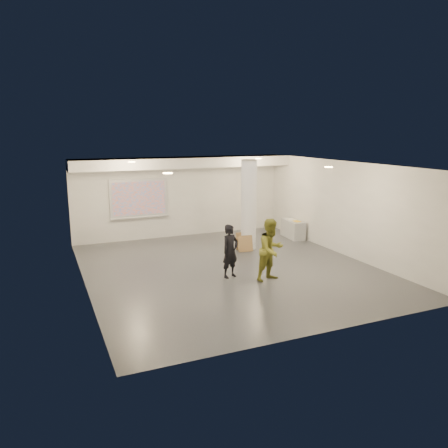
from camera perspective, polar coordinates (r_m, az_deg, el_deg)
name	(u,v)px	position (r m, az deg, el deg)	size (l,w,h in m)	color
floor	(229,269)	(12.73, 0.72, -5.86)	(8.00, 9.00, 0.01)	#35393D
ceiling	(230,165)	(12.15, 0.75, 7.74)	(8.00, 9.00, 0.01)	silver
wall_back	(181,197)	(16.51, -5.65, 3.57)	(8.00, 0.01, 3.00)	silver
wall_front	(326,260)	(8.56, 13.12, -4.63)	(8.00, 0.01, 3.00)	silver
wall_left	(82,230)	(11.36, -18.03, -0.81)	(0.01, 9.00, 3.00)	silver
wall_right	(344,208)	(14.42, 15.42, 1.97)	(0.01, 9.00, 3.00)	silver
soffit_band	(185,162)	(15.84, -5.13, 8.03)	(8.00, 1.10, 0.36)	white
downlight_nw	(132,162)	(13.87, -11.98, 7.93)	(0.22, 0.22, 0.02)	#FFCE83
downlight_ne	(258,159)	(15.36, 4.50, 8.52)	(0.22, 0.22, 0.02)	#FFCE83
downlight_sw	(168,173)	(9.99, -7.35, 6.60)	(0.22, 0.22, 0.02)	#FFCE83
downlight_se	(329,167)	(11.97, 13.50, 7.25)	(0.22, 0.22, 0.02)	#FFCE83
column	(249,205)	(14.58, 3.24, 2.50)	(0.52, 0.52, 3.00)	white
projection_screen	(139,199)	(16.05, -11.05, 3.26)	(2.10, 0.13, 1.42)	silver
credenza	(293,229)	(16.50, 9.00, -0.66)	(0.47, 1.13, 0.66)	#A0A4A6
papers_stack	(291,219)	(16.55, 8.78, 0.60)	(0.28, 0.36, 0.02)	silver
postit_pad	(297,221)	(16.23, 9.51, 0.36)	(0.19, 0.26, 0.03)	yellow
cardboard_back	(243,240)	(14.77, 2.47, -2.15)	(0.54, 0.05, 0.58)	olive
cardboard_front	(245,244)	(14.46, 2.80, -2.58)	(0.49, 0.05, 0.54)	olive
woman	(230,251)	(11.82, 0.82, -3.57)	(0.53, 0.35, 1.46)	black
man	(271,250)	(11.62, 6.17, -3.37)	(0.81, 0.63, 1.67)	olive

